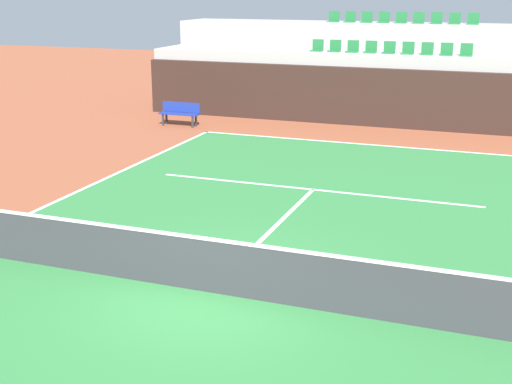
% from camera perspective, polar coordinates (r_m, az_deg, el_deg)
% --- Properties ---
extents(ground_plane, '(80.00, 80.00, 0.00)m').
position_cam_1_polar(ground_plane, '(11.54, -4.02, -8.36)').
color(ground_plane, brown).
extents(court_surface, '(11.00, 24.00, 0.01)m').
position_cam_1_polar(court_surface, '(11.54, -4.02, -8.34)').
color(court_surface, '#2D7238').
rests_on(court_surface, ground_plane).
extents(baseline_far, '(11.00, 0.10, 0.00)m').
position_cam_1_polar(baseline_far, '(22.42, 8.67, 3.99)').
color(baseline_far, white).
rests_on(baseline_far, court_surface).
extents(service_line_far, '(8.26, 0.10, 0.00)m').
position_cam_1_polar(service_line_far, '(17.19, 4.78, 0.21)').
color(service_line_far, white).
rests_on(service_line_far, court_surface).
extents(centre_service_line, '(0.10, 6.40, 0.00)m').
position_cam_1_polar(centre_service_line, '(14.29, 1.27, -3.22)').
color(centre_service_line, white).
rests_on(centre_service_line, court_surface).
extents(back_wall, '(18.40, 0.30, 2.10)m').
position_cam_1_polar(back_wall, '(25.26, 10.28, 7.74)').
color(back_wall, black).
rests_on(back_wall, ground_plane).
extents(stands_tier_lower, '(18.40, 2.40, 2.51)m').
position_cam_1_polar(stands_tier_lower, '(26.54, 10.84, 8.58)').
color(stands_tier_lower, '#9E9E99').
rests_on(stands_tier_lower, ground_plane).
extents(stands_tier_upper, '(18.40, 2.40, 3.49)m').
position_cam_1_polar(stands_tier_upper, '(28.83, 11.74, 10.15)').
color(stands_tier_upper, '#9E9E99').
rests_on(stands_tier_upper, ground_plane).
extents(seating_row_lower, '(5.98, 0.44, 0.44)m').
position_cam_1_polar(seating_row_lower, '(26.48, 11.04, 11.56)').
color(seating_row_lower, '#1E6633').
rests_on(seating_row_lower, stands_tier_lower).
extents(seating_row_upper, '(5.98, 0.44, 0.44)m').
position_cam_1_polar(seating_row_upper, '(28.79, 11.99, 13.87)').
color(seating_row_upper, '#1E6633').
rests_on(seating_row_upper, stands_tier_upper).
extents(tennis_net, '(11.08, 0.08, 1.07)m').
position_cam_1_polar(tennis_net, '(11.34, -4.07, -6.03)').
color(tennis_net, black).
rests_on(tennis_net, court_surface).
extents(player_bench, '(1.50, 0.40, 0.85)m').
position_cam_1_polar(player_bench, '(25.25, -6.36, 6.65)').
color(player_bench, navy).
rests_on(player_bench, ground_plane).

